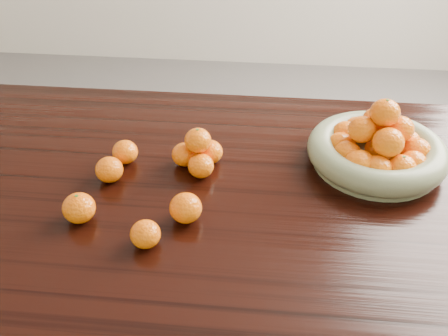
# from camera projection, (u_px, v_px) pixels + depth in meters

# --- Properties ---
(dining_table) EXTENTS (2.00, 1.00, 0.75)m
(dining_table) POSITION_uv_depth(u_px,v_px,m) (233.00, 219.00, 1.24)
(dining_table) COLOR black
(dining_table) RESTS_ON ground
(fruit_bowl) EXTENTS (0.35, 0.35, 0.18)m
(fruit_bowl) POSITION_uv_depth(u_px,v_px,m) (377.00, 149.00, 1.26)
(fruit_bowl) COLOR gray
(fruit_bowl) RESTS_ON dining_table
(orange_pyramid) EXTENTS (0.13, 0.13, 0.11)m
(orange_pyramid) POSITION_uv_depth(u_px,v_px,m) (198.00, 153.00, 1.25)
(orange_pyramid) COLOR orange
(orange_pyramid) RESTS_ON dining_table
(loose_orange_0) EXTENTS (0.07, 0.07, 0.07)m
(loose_orange_0) POSITION_uv_depth(u_px,v_px,m) (79.00, 208.00, 1.09)
(loose_orange_0) COLOR orange
(loose_orange_0) RESTS_ON dining_table
(loose_orange_1) EXTENTS (0.06, 0.06, 0.06)m
(loose_orange_1) POSITION_uv_depth(u_px,v_px,m) (145.00, 234.00, 1.02)
(loose_orange_1) COLOR orange
(loose_orange_1) RESTS_ON dining_table
(loose_orange_2) EXTENTS (0.07, 0.07, 0.07)m
(loose_orange_2) POSITION_uv_depth(u_px,v_px,m) (186.00, 208.00, 1.09)
(loose_orange_2) COLOR orange
(loose_orange_2) RESTS_ON dining_table
(loose_orange_3) EXTENTS (0.07, 0.07, 0.06)m
(loose_orange_3) POSITION_uv_depth(u_px,v_px,m) (109.00, 170.00, 1.21)
(loose_orange_3) COLOR orange
(loose_orange_3) RESTS_ON dining_table
(loose_orange_4) EXTENTS (0.07, 0.07, 0.06)m
(loose_orange_4) POSITION_uv_depth(u_px,v_px,m) (125.00, 152.00, 1.27)
(loose_orange_4) COLOR orange
(loose_orange_4) RESTS_ON dining_table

